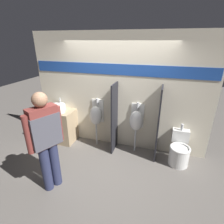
{
  "coord_description": "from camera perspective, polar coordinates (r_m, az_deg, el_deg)",
  "views": [
    {
      "loc": [
        1.05,
        -3.19,
        2.52
      ],
      "look_at": [
        0.0,
        0.17,
        1.05
      ],
      "focal_mm": 28.0,
      "sensor_mm": 36.0,
      "label": 1
    }
  ],
  "objects": [
    {
      "name": "sink_counter",
      "position": [
        4.84,
        -17.49,
        -4.11
      ],
      "size": [
        0.96,
        0.52,
        0.85
      ],
      "color": "tan",
      "rests_on": "ground_plane"
    },
    {
      "name": "display_wall",
      "position": [
        4.1,
        1.8,
        6.22
      ],
      "size": [
        4.18,
        0.07,
        2.7
      ],
      "color": "beige",
      "rests_on": "ground_plane"
    },
    {
      "name": "urinal_far",
      "position": [
        4.03,
        7.93,
        -2.83
      ],
      "size": [
        0.31,
        0.32,
        1.21
      ],
      "color": "silver",
      "rests_on": "ground_plane"
    },
    {
      "name": "ground_plane",
      "position": [
        4.19,
        -0.71,
        -14.24
      ],
      "size": [
        16.0,
        16.0,
        0.0
      ],
      "primitive_type": "plane",
      "color": "#5B5651"
    },
    {
      "name": "divider_near_counter",
      "position": [
        4.04,
        0.8,
        -2.13
      ],
      "size": [
        0.03,
        0.48,
        1.65
      ],
      "color": "black",
      "rests_on": "ground_plane"
    },
    {
      "name": "divider_mid",
      "position": [
        3.9,
        14.91,
        -3.88
      ],
      "size": [
        0.03,
        0.48,
        1.65
      ],
      "color": "black",
      "rests_on": "ground_plane"
    },
    {
      "name": "sink_basin",
      "position": [
        4.66,
        -17.32,
        1.51
      ],
      "size": [
        0.4,
        0.4,
        0.27
      ],
      "color": "white",
      "rests_on": "sink_counter"
    },
    {
      "name": "cell_phone",
      "position": [
        4.43,
        -15.8,
        -0.25
      ],
      "size": [
        0.07,
        0.14,
        0.01
      ],
      "color": "#B7B7BC",
      "rests_on": "sink_counter"
    },
    {
      "name": "person_in_vest",
      "position": [
        3.09,
        -20.84,
        -7.47
      ],
      "size": [
        0.41,
        0.58,
        1.8
      ],
      "rotation": [
        0.0,
        0.0,
        1.12
      ],
      "color": "#282D4C",
      "rests_on": "ground_plane"
    },
    {
      "name": "toilet",
      "position": [
        4.11,
        21.09,
        -12.0
      ],
      "size": [
        0.42,
        0.59,
        0.84
      ],
      "color": "white",
      "rests_on": "ground_plane"
    },
    {
      "name": "urinal_near_counter",
      "position": [
        4.28,
        -5.24,
        -1.14
      ],
      "size": [
        0.31,
        0.32,
        1.21
      ],
      "color": "silver",
      "rests_on": "ground_plane"
    }
  ]
}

